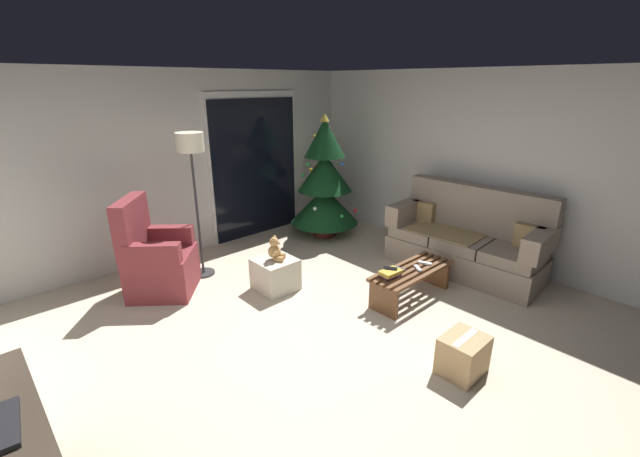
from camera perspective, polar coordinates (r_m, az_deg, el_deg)
ground_plane at (r=4.05m, az=2.67°, el=-15.27°), size 7.00×7.00×0.00m
wall_back at (r=5.97m, az=-18.75°, el=8.40°), size 5.72×0.12×2.50m
wall_right at (r=5.82m, az=23.26°, el=7.59°), size 0.12×6.00×2.50m
patio_door_frame at (r=6.48m, az=-9.04°, el=8.68°), size 1.60×0.02×2.20m
patio_door_glass at (r=6.47m, az=-8.93°, el=8.22°), size 1.50×0.02×2.10m
couch at (r=5.57m, az=19.79°, el=-1.62°), size 0.89×1.98×1.08m
coffee_table at (r=4.73m, az=12.67°, el=-6.84°), size 1.10×0.40×0.36m
remote_white at (r=4.84m, az=14.42°, el=-4.68°), size 0.09×0.16×0.02m
remote_silver at (r=4.68m, az=13.52°, el=-5.43°), size 0.12×0.15×0.02m
remote_graphite at (r=4.64m, az=10.99°, el=-5.50°), size 0.05×0.16×0.02m
book_stack at (r=4.44m, az=9.81°, el=-6.17°), size 0.26×0.20×0.08m
cell_phone at (r=4.44m, az=9.83°, el=-5.50°), size 0.13×0.16×0.01m
christmas_tree at (r=6.32m, az=0.64°, el=6.29°), size 1.06×1.06×1.90m
armchair at (r=5.05m, az=-21.88°, el=-4.10°), size 0.97×0.96×1.13m
floor_lamp at (r=5.03m, az=-17.55°, el=9.54°), size 0.32×0.32×1.78m
ottoman at (r=4.86m, az=-6.26°, el=-6.38°), size 0.44×0.44×0.38m
teddy_bear_honey at (r=4.72m, az=-6.27°, el=-2.99°), size 0.21×0.22×0.29m
cardboard_box_taped_mid_floor at (r=3.78m, az=19.36°, el=-16.33°), size 0.38×0.32×0.34m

